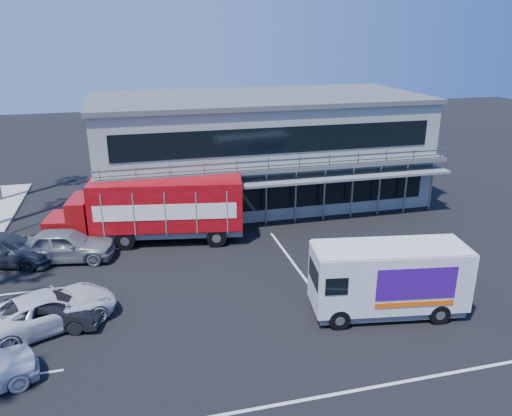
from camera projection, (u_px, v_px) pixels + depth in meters
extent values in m
plane|color=black|center=(278.00, 305.00, 22.12)|extent=(120.00, 120.00, 0.00)
cube|color=gray|center=(258.00, 150.00, 35.32)|extent=(22.00, 10.00, 7.00)
cube|color=#515454|center=(258.00, 97.00, 34.09)|extent=(22.40, 10.40, 0.30)
cube|color=#515454|center=(281.00, 168.00, 30.18)|extent=(22.00, 1.20, 0.25)
cube|color=gray|center=(284.00, 162.00, 29.51)|extent=(22.00, 0.08, 0.90)
cube|color=slate|center=(283.00, 181.00, 30.14)|extent=(22.00, 1.80, 0.15)
cube|color=black|center=(278.00, 197.00, 31.38)|extent=(20.00, 0.06, 1.60)
cube|color=black|center=(279.00, 140.00, 30.17)|extent=(20.00, 0.06, 1.60)
cube|color=maroon|center=(62.00, 226.00, 28.13)|extent=(1.85, 2.57, 1.26)
cube|color=maroon|center=(81.00, 216.00, 28.02)|extent=(1.48, 2.76, 2.20)
cube|color=black|center=(80.00, 206.00, 27.81)|extent=(0.43, 2.20, 0.73)
cube|color=#B40B18|center=(167.00, 203.00, 28.16)|extent=(8.71, 4.01, 2.73)
cube|color=slate|center=(169.00, 229.00, 28.71)|extent=(8.65, 3.62, 0.31)
cube|color=white|center=(165.00, 212.00, 26.95)|extent=(7.61, 1.34, 0.89)
cube|color=white|center=(169.00, 197.00, 29.43)|extent=(7.61, 1.34, 0.89)
cylinder|color=black|center=(63.00, 243.00, 27.24)|extent=(1.12, 0.46, 1.09)
cylinder|color=black|center=(74.00, 227.00, 29.41)|extent=(1.12, 0.46, 1.09)
cylinder|color=black|center=(125.00, 241.00, 27.50)|extent=(1.12, 0.46, 1.09)
cylinder|color=black|center=(132.00, 225.00, 29.66)|extent=(1.12, 0.46, 1.09)
cylinder|color=black|center=(217.00, 238.00, 27.88)|extent=(1.12, 0.46, 1.09)
cylinder|color=black|center=(216.00, 223.00, 30.04)|extent=(1.12, 0.46, 1.09)
cube|color=silver|center=(389.00, 276.00, 20.88)|extent=(6.68, 3.16, 2.57)
cube|color=slate|center=(386.00, 306.00, 21.36)|extent=(6.39, 2.90, 0.32)
cube|color=black|center=(314.00, 273.00, 20.50)|extent=(0.34, 1.79, 0.87)
cube|color=silver|center=(392.00, 247.00, 20.44)|extent=(6.55, 3.10, 0.07)
cube|color=#3C0E7E|center=(417.00, 284.00, 19.84)|extent=(3.27, 0.54, 1.38)
cube|color=#3C0E7E|center=(397.00, 260.00, 21.93)|extent=(3.27, 0.54, 1.38)
cube|color=#F2590C|center=(414.00, 304.00, 20.15)|extent=(3.27, 0.53, 0.23)
cylinder|color=black|center=(339.00, 319.00, 20.22)|extent=(0.91, 0.41, 0.88)
cylinder|color=black|center=(328.00, 295.00, 22.04)|extent=(0.91, 0.41, 0.88)
cylinder|color=black|center=(439.00, 314.00, 20.60)|extent=(0.91, 0.41, 0.88)
cylinder|color=black|center=(420.00, 291.00, 22.42)|extent=(0.91, 0.41, 0.88)
imported|color=black|center=(50.00, 313.00, 20.26)|extent=(4.26, 2.20, 1.34)
imported|color=silver|center=(50.00, 309.00, 20.38)|extent=(5.88, 4.38, 1.48)
imported|color=#282D35|center=(5.00, 249.00, 25.87)|extent=(5.71, 3.74, 1.54)
imported|color=gray|center=(65.00, 245.00, 26.18)|extent=(5.34, 2.93, 1.72)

